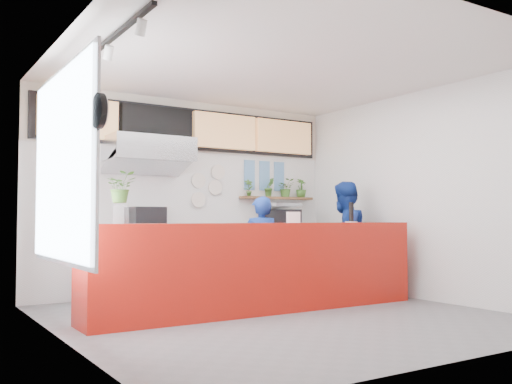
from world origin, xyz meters
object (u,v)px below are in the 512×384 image
espresso_machine (281,222)px  staff_right (344,238)px  pepper_mill (351,212)px  panini_oven (145,222)px  staff_center (261,249)px  service_counter (262,267)px

espresso_machine → staff_right: bearing=-46.9°
pepper_mill → espresso_machine: bearing=87.6°
panini_oven → espresso_machine: 2.37m
espresso_machine → staff_center: (-1.14, -1.15, -0.37)m
panini_oven → staff_center: bearing=-43.7°
service_counter → staff_center: size_ratio=3.09×
espresso_machine → staff_center: 1.66m
service_counter → pepper_mill: bearing=-0.7°
service_counter → staff_center: bearing=58.5°
espresso_machine → service_counter: bearing=-105.6°
service_counter → panini_oven: panini_oven is taller
service_counter → staff_center: (0.40, 0.65, 0.18)m
espresso_machine → staff_right: staff_right is taller
staff_right → pepper_mill: size_ratio=6.53×
panini_oven → staff_right: (2.75, -1.15, -0.25)m
espresso_machine → pepper_mill: bearing=-67.6°
staff_right → panini_oven: bearing=-42.1°
service_counter → espresso_machine: (1.54, 1.80, 0.55)m
panini_oven → pepper_mill: pepper_mill is taller
espresso_machine → panini_oven: bearing=-155.2°
staff_right → pepper_mill: bearing=36.3°
staff_center → service_counter: bearing=76.4°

